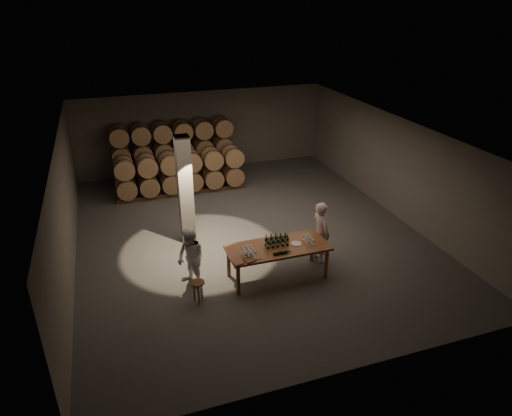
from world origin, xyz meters
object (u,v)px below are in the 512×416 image
object	(u,v)px
bottle_cluster	(277,241)
stool	(198,286)
plate	(296,244)
person_woman	(191,258)
notebook_near	(250,260)
tasting_table	(278,250)
person_man	(321,232)

from	to	relation	value
bottle_cluster	stool	world-z (taller)	bottle_cluster
plate	stool	world-z (taller)	plate
bottle_cluster	plate	bearing A→B (deg)	-10.51
person_woman	notebook_near	bearing A→B (deg)	33.61
tasting_table	plate	world-z (taller)	plate
plate	notebook_near	bearing A→B (deg)	-164.60
stool	tasting_table	bearing A→B (deg)	10.08
stool	person_man	size ratio (longest dim) A/B	0.31
plate	stool	distance (m)	2.71
tasting_table	person_man	size ratio (longest dim) A/B	1.48
notebook_near	stool	world-z (taller)	notebook_near
bottle_cluster	plate	world-z (taller)	bottle_cluster
tasting_table	person_man	world-z (taller)	person_man
notebook_near	person_woman	xyz separation A→B (m)	(-1.29, 0.74, -0.13)
bottle_cluster	person_woman	distance (m)	2.19
stool	person_man	world-z (taller)	person_man
plate	stool	size ratio (longest dim) A/B	0.50
plate	person_woman	xyz separation A→B (m)	(-2.65, 0.36, -0.12)
plate	bottle_cluster	bearing A→B (deg)	169.49
person_man	stool	bearing A→B (deg)	90.49
tasting_table	person_woman	world-z (taller)	person_woman
notebook_near	person_man	bearing A→B (deg)	2.99
bottle_cluster	notebook_near	world-z (taller)	bottle_cluster
stool	plate	bearing A→B (deg)	7.59
bottle_cluster	stool	size ratio (longest dim) A/B	1.09
plate	person_man	xyz separation A→B (m)	(0.89, 0.40, -0.03)
stool	person_woman	world-z (taller)	person_woman
tasting_table	notebook_near	distance (m)	0.97
notebook_near	plate	bearing A→B (deg)	-0.63
person_man	person_woman	world-z (taller)	person_man
bottle_cluster	person_man	size ratio (longest dim) A/B	0.34
notebook_near	stool	xyz separation A→B (m)	(-1.29, 0.02, -0.46)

